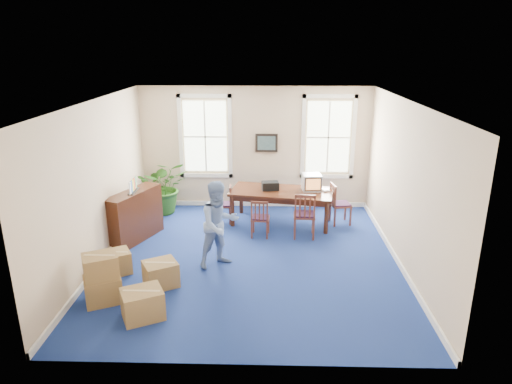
{
  "coord_description": "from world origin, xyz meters",
  "views": [
    {
      "loc": [
        0.36,
        -8.48,
        4.21
      ],
      "look_at": [
        0.1,
        0.6,
        1.25
      ],
      "focal_mm": 32.0,
      "sensor_mm": 36.0,
      "label": 1
    }
  ],
  "objects_px": {
    "chair_near_left": "(260,217)",
    "credenza": "(135,215)",
    "conference_table": "(281,207)",
    "cardboard_boxes": "(117,274)",
    "crt_tv": "(312,182)",
    "man": "(219,224)",
    "potted_plant": "(164,186)"
  },
  "relations": [
    {
      "from": "crt_tv",
      "to": "chair_near_left",
      "type": "height_order",
      "value": "crt_tv"
    },
    {
      "from": "credenza",
      "to": "chair_near_left",
      "type": "bearing_deg",
      "value": 28.69
    },
    {
      "from": "man",
      "to": "potted_plant",
      "type": "xyz_separation_m",
      "value": [
        -1.74,
        2.94,
        -0.16
      ]
    },
    {
      "from": "crt_tv",
      "to": "man",
      "type": "height_order",
      "value": "man"
    },
    {
      "from": "credenza",
      "to": "cardboard_boxes",
      "type": "xyz_separation_m",
      "value": [
        0.4,
        -2.48,
        -0.13
      ]
    },
    {
      "from": "conference_table",
      "to": "man",
      "type": "height_order",
      "value": "man"
    },
    {
      "from": "man",
      "to": "credenza",
      "type": "bearing_deg",
      "value": 114.37
    },
    {
      "from": "crt_tv",
      "to": "potted_plant",
      "type": "relative_size",
      "value": 0.34
    },
    {
      "from": "potted_plant",
      "to": "cardboard_boxes",
      "type": "xyz_separation_m",
      "value": [
        0.12,
        -4.24,
        -0.25
      ]
    },
    {
      "from": "conference_table",
      "to": "chair_near_left",
      "type": "height_order",
      "value": "chair_near_left"
    },
    {
      "from": "crt_tv",
      "to": "potted_plant",
      "type": "distance_m",
      "value": 3.79
    },
    {
      "from": "conference_table",
      "to": "credenza",
      "type": "relative_size",
      "value": 1.63
    },
    {
      "from": "potted_plant",
      "to": "cardboard_boxes",
      "type": "relative_size",
      "value": 0.88
    },
    {
      "from": "cardboard_boxes",
      "to": "crt_tv",
      "type": "bearing_deg",
      "value": 45.26
    },
    {
      "from": "credenza",
      "to": "crt_tv",
      "type": "bearing_deg",
      "value": 39.16
    },
    {
      "from": "chair_near_left",
      "to": "credenza",
      "type": "relative_size",
      "value": 0.6
    },
    {
      "from": "conference_table",
      "to": "cardboard_boxes",
      "type": "xyz_separation_m",
      "value": [
        -2.89,
        -3.59,
        0.04
      ]
    },
    {
      "from": "chair_near_left",
      "to": "potted_plant",
      "type": "relative_size",
      "value": 0.64
    },
    {
      "from": "credenza",
      "to": "cardboard_boxes",
      "type": "relative_size",
      "value": 0.93
    },
    {
      "from": "man",
      "to": "potted_plant",
      "type": "height_order",
      "value": "man"
    },
    {
      "from": "chair_near_left",
      "to": "credenza",
      "type": "bearing_deg",
      "value": 10.98
    },
    {
      "from": "crt_tv",
      "to": "cardboard_boxes",
      "type": "xyz_separation_m",
      "value": [
        -3.61,
        -3.65,
        -0.57
      ]
    },
    {
      "from": "chair_near_left",
      "to": "credenza",
      "type": "xyz_separation_m",
      "value": [
        -2.79,
        -0.28,
        0.14
      ]
    },
    {
      "from": "conference_table",
      "to": "cardboard_boxes",
      "type": "distance_m",
      "value": 4.61
    },
    {
      "from": "chair_near_left",
      "to": "cardboard_boxes",
      "type": "bearing_deg",
      "value": 54.26
    },
    {
      "from": "conference_table",
      "to": "man",
      "type": "relative_size",
      "value": 1.4
    },
    {
      "from": "chair_near_left",
      "to": "man",
      "type": "xyz_separation_m",
      "value": [
        -0.77,
        -1.47,
        0.42
      ]
    },
    {
      "from": "credenza",
      "to": "potted_plant",
      "type": "distance_m",
      "value": 1.78
    },
    {
      "from": "conference_table",
      "to": "man",
      "type": "xyz_separation_m",
      "value": [
        -1.27,
        -2.3,
        0.45
      ]
    },
    {
      "from": "conference_table",
      "to": "crt_tv",
      "type": "xyz_separation_m",
      "value": [
        0.72,
        0.06,
        0.61
      ]
    },
    {
      "from": "conference_table",
      "to": "crt_tv",
      "type": "distance_m",
      "value": 0.95
    },
    {
      "from": "conference_table",
      "to": "credenza",
      "type": "height_order",
      "value": "credenza"
    }
  ]
}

